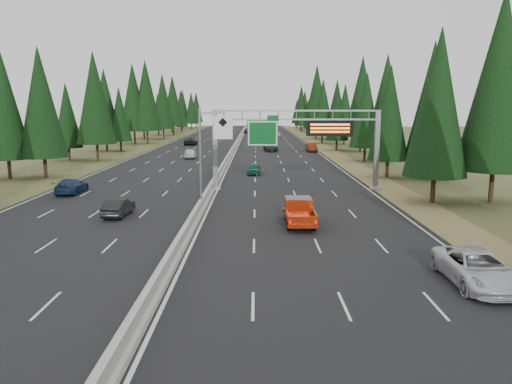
{
  "coord_description": "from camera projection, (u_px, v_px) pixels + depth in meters",
  "views": [
    {
      "loc": [
        4.39,
        -13.89,
        8.12
      ],
      "look_at": [
        4.37,
        20.0,
        2.35
      ],
      "focal_mm": 35.0,
      "sensor_mm": 36.0,
      "label": 1
    }
  ],
  "objects": [
    {
      "name": "car_onc_near",
      "position": [
        118.0,
        207.0,
        37.24
      ],
      "size": [
        1.61,
        4.11,
        1.33
      ],
      "primitive_type": "imported",
      "rotation": [
        0.0,
        0.0,
        3.09
      ],
      "color": "black",
      "rests_on": "road"
    },
    {
      "name": "sign_gantry",
      "position": [
        303.0,
        137.0,
        48.56
      ],
      "size": [
        16.75,
        0.98,
        7.8
      ],
      "color": "slate",
      "rests_on": "road"
    },
    {
      "name": "car_onc_far",
      "position": [
        191.0,
        141.0,
        107.92
      ],
      "size": [
        2.85,
        5.81,
        1.59
      ],
      "primitive_type": "imported",
      "rotation": [
        0.0,
        0.0,
        3.18
      ],
      "color": "black",
      "rests_on": "road"
    },
    {
      "name": "median_barrier",
      "position": [
        233.0,
        149.0,
        93.86
      ],
      "size": [
        0.7,
        260.0,
        0.85
      ],
      "color": "#999994",
      "rests_on": "road"
    },
    {
      "name": "car_ahead_far",
      "position": [
        247.0,
        131.0,
        156.91
      ],
      "size": [
        2.06,
        4.66,
        1.56
      ],
      "primitive_type": "imported",
      "rotation": [
        0.0,
        0.0,
        -0.05
      ],
      "color": "black",
      "rests_on": "road"
    },
    {
      "name": "tree_row_right",
      "position": [
        369.0,
        101.0,
        78.85
      ],
      "size": [
        11.3,
        237.61,
        18.96
      ],
      "color": "black",
      "rests_on": "ground"
    },
    {
      "name": "car_ahead_white",
      "position": [
        275.0,
        134.0,
        137.71
      ],
      "size": [
        2.62,
        5.56,
        1.54
      ],
      "primitive_type": "imported",
      "rotation": [
        0.0,
        0.0,
        0.01
      ],
      "color": "silver",
      "rests_on": "road"
    },
    {
      "name": "car_onc_white",
      "position": [
        190.0,
        153.0,
        79.54
      ],
      "size": [
        2.18,
        4.77,
        1.58
      ],
      "primitive_type": "imported",
      "rotation": [
        0.0,
        0.0,
        3.21
      ],
      "color": "silver",
      "rests_on": "road"
    },
    {
      "name": "car_onc_blue",
      "position": [
        71.0,
        186.0,
        47.06
      ],
      "size": [
        1.99,
        4.86,
        1.41
      ],
      "primitive_type": "imported",
      "rotation": [
        0.0,
        0.0,
        3.14
      ],
      "color": "navy",
      "rests_on": "road"
    },
    {
      "name": "shoulder_left",
      "position": [
        139.0,
        151.0,
        93.94
      ],
      "size": [
        3.6,
        260.0,
        0.06
      ],
      "primitive_type": "cube",
      "color": "#3F4A22",
      "rests_on": "ground"
    },
    {
      "name": "road",
      "position": [
        233.0,
        151.0,
        93.92
      ],
      "size": [
        32.0,
        260.0,
        0.08
      ],
      "primitive_type": "cube",
      "color": "black",
      "rests_on": "ground"
    },
    {
      "name": "hov_sign_pole",
      "position": [
        208.0,
        151.0,
        38.88
      ],
      "size": [
        2.8,
        0.5,
        8.0
      ],
      "color": "slate",
      "rests_on": "road"
    },
    {
      "name": "tree_row_left",
      "position": [
        99.0,
        102.0,
        83.29
      ],
      "size": [
        11.34,
        239.63,
        18.65
      ],
      "color": "black",
      "rests_on": "ground"
    },
    {
      "name": "car_ahead_dkgrey",
      "position": [
        270.0,
        147.0,
        92.34
      ],
      "size": [
        2.74,
        5.7,
        1.6
      ],
      "primitive_type": "imported",
      "rotation": [
        0.0,
        0.0,
        0.09
      ],
      "color": "black",
      "rests_on": "road"
    },
    {
      "name": "ground",
      "position": [
        111.0,
        379.0,
        15.06
      ],
      "size": [
        400.0,
        400.0,
        0.0
      ],
      "primitive_type": "plane",
      "color": "#3F4A22",
      "rests_on": "ground"
    },
    {
      "name": "shoulder_right",
      "position": [
        327.0,
        151.0,
        93.91
      ],
      "size": [
        3.6,
        260.0,
        0.06
      ],
      "primitive_type": "cube",
      "color": "olive",
      "rests_on": "ground"
    },
    {
      "name": "silver_minivan",
      "position": [
        477.0,
        268.0,
        22.79
      ],
      "size": [
        2.64,
        5.67,
        1.57
      ],
      "primitive_type": "imported",
      "rotation": [
        0.0,
        0.0,
        0.01
      ],
      "color": "silver",
      "rests_on": "road"
    },
    {
      "name": "car_ahead_green",
      "position": [
        254.0,
        169.0,
        60.73
      ],
      "size": [
        1.69,
        3.94,
        1.33
      ],
      "primitive_type": "imported",
      "rotation": [
        0.0,
        0.0,
        -0.03
      ],
      "color": "#155E41",
      "rests_on": "road"
    },
    {
      "name": "car_ahead_dkred",
      "position": [
        311.0,
        148.0,
        91.42
      ],
      "size": [
        1.84,
        4.68,
        1.52
      ],
      "primitive_type": "imported",
      "rotation": [
        0.0,
        0.0,
        0.05
      ],
      "color": "maroon",
      "rests_on": "road"
    },
    {
      "name": "red_pickup",
      "position": [
        299.0,
        210.0,
        34.84
      ],
      "size": [
        1.93,
        5.41,
        1.76
      ],
      "color": "black",
      "rests_on": "road"
    }
  ]
}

